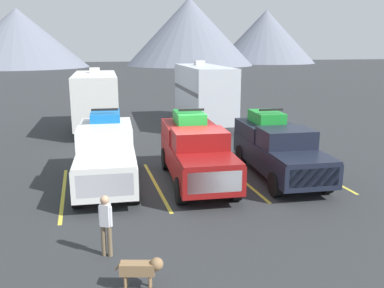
% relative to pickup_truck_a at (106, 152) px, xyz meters
% --- Properties ---
extents(ground_plane, '(240.00, 240.00, 0.00)m').
position_rel_pickup_truck_a_xyz_m(ground_plane, '(3.30, -0.86, -1.21)').
color(ground_plane, '#2D3033').
extents(pickup_truck_a, '(2.42, 5.68, 2.66)m').
position_rel_pickup_truck_a_xyz_m(pickup_truck_a, '(0.00, 0.00, 0.00)').
color(pickup_truck_a, white).
rests_on(pickup_truck_a, ground).
extents(pickup_truck_b, '(2.44, 5.82, 2.59)m').
position_rel_pickup_truck_a_xyz_m(pickup_truck_b, '(3.19, -0.49, -0.03)').
color(pickup_truck_b, maroon).
rests_on(pickup_truck_b, ground).
extents(pickup_truck_c, '(2.43, 5.84, 2.49)m').
position_rel_pickup_truck_a_xyz_m(pickup_truck_c, '(6.42, -0.61, -0.08)').
color(pickup_truck_c, black).
rests_on(pickup_truck_c, ground).
extents(lot_stripe_a, '(0.12, 5.50, 0.01)m').
position_rel_pickup_truck_a_xyz_m(lot_stripe_a, '(-1.53, -0.58, -1.20)').
color(lot_stripe_a, gold).
rests_on(lot_stripe_a, ground).
extents(lot_stripe_b, '(0.12, 5.50, 0.01)m').
position_rel_pickup_truck_a_xyz_m(lot_stripe_b, '(1.69, -0.58, -1.20)').
color(lot_stripe_b, gold).
rests_on(lot_stripe_b, ground).
extents(lot_stripe_c, '(0.12, 5.50, 0.01)m').
position_rel_pickup_truck_a_xyz_m(lot_stripe_c, '(4.92, -0.58, -1.20)').
color(lot_stripe_c, gold).
rests_on(lot_stripe_c, ground).
extents(lot_stripe_d, '(0.12, 5.50, 0.01)m').
position_rel_pickup_truck_a_xyz_m(lot_stripe_d, '(8.14, -0.58, -1.20)').
color(lot_stripe_d, gold).
rests_on(lot_stripe_d, ground).
extents(camper_trailer_a, '(2.73, 8.02, 3.64)m').
position_rel_pickup_truck_a_xyz_m(camper_trailer_a, '(0.03, 10.17, 0.71)').
color(camper_trailer_a, white).
rests_on(camper_trailer_a, ground).
extents(camper_trailer_b, '(2.72, 8.86, 3.99)m').
position_rel_pickup_truck_a_xyz_m(camper_trailer_b, '(6.63, 10.25, 0.89)').
color(camper_trailer_b, silver).
rests_on(camper_trailer_b, ground).
extents(person_a, '(0.31, 0.26, 1.53)m').
position_rel_pickup_truck_a_xyz_m(person_a, '(-0.34, -5.42, -0.33)').
color(person_a, '#726047').
rests_on(person_a, ground).
extents(dog, '(0.98, 0.46, 0.71)m').
position_rel_pickup_truck_a_xyz_m(dog, '(0.30, -7.05, -0.73)').
color(dog, olive).
rests_on(dog, ground).
extents(mountain_ridge, '(116.31, 39.28, 16.54)m').
position_rel_pickup_truck_a_xyz_m(mountain_ridge, '(12.94, 92.71, 5.94)').
color(mountain_ridge, slate).
rests_on(mountain_ridge, ground).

